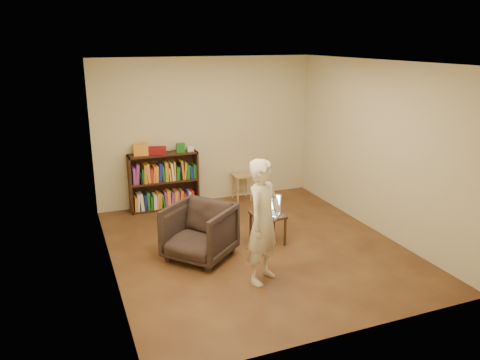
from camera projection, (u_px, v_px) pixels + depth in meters
name	position (u px, v px, depth m)	size (l,w,h in m)	color
floor	(255.00, 247.00, 6.77)	(4.50, 4.50, 0.00)	#422215
ceiling	(257.00, 62.00, 6.01)	(4.50, 4.50, 0.00)	silver
wall_back	(207.00, 131.00, 8.40)	(4.00, 4.00, 0.00)	beige
wall_left	(106.00, 175.00, 5.69)	(4.50, 4.50, 0.00)	beige
wall_right	(377.00, 148.00, 7.09)	(4.50, 4.50, 0.00)	beige
bookshelf	(164.00, 184.00, 8.21)	(1.20, 0.30, 1.00)	black
box_yellow	(141.00, 149.00, 7.88)	(0.24, 0.18, 0.20)	orange
red_cloth	(157.00, 151.00, 8.00)	(0.32, 0.23, 0.11)	maroon
box_green	(181.00, 148.00, 8.12)	(0.15, 0.15, 0.15)	#1D6D1F
box_white	(190.00, 148.00, 8.19)	(0.11, 0.11, 0.09)	silver
stool	(242.00, 179.00, 8.67)	(0.33, 0.33, 0.48)	#A77F51
armchair	(199.00, 232.00, 6.33)	(0.81, 0.83, 0.76)	#2D241E
side_table	(268.00, 219.00, 6.82)	(0.44, 0.44, 0.45)	black
laptop	(268.00, 209.00, 6.80)	(0.48, 0.47, 0.26)	#AEAEB3
person	(264.00, 222.00, 5.63)	(0.57, 0.37, 1.55)	beige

